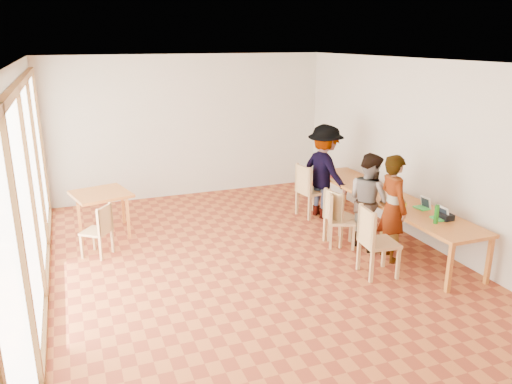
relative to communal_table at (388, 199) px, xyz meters
The scene contains 25 objects.
ground 2.61m from the communal_table, behind, with size 8.00×8.00×0.00m, color #AD562A.
wall_back 4.55m from the communal_table, 123.94° to the left, with size 6.00×0.10×3.00m, color beige.
wall_front 5.02m from the communal_table, 120.26° to the right, with size 6.00×0.10×3.00m, color beige.
wall_right 0.98m from the communal_table, 29.68° to the right, with size 0.10×8.00×3.00m, color beige.
window_wall 5.53m from the communal_table, behind, with size 0.10×8.00×3.00m, color white.
ceiling 3.42m from the communal_table, behind, with size 6.00×8.00×0.04m, color white.
communal_table is the anchor object (origin of this frame).
side_table 4.92m from the communal_table, 156.63° to the left, with size 0.90×0.90×0.75m.
chair_near 1.53m from the communal_table, 132.39° to the right, with size 0.53×0.53×0.55m.
chair_mid 0.92m from the communal_table, behind, with size 0.54×0.54×0.50m.
chair_far 0.99m from the communal_table, behind, with size 0.56×0.56×0.49m.
chair_empty 1.65m from the communal_table, 117.90° to the left, with size 0.55×0.55×0.55m.
chair_spare 4.71m from the communal_table, 168.31° to the left, with size 0.55×0.55×0.45m.
person_near 0.86m from the communal_table, 120.38° to the right, with size 0.61×0.40×1.66m, color gray.
person_mid 0.53m from the communal_table, 160.36° to the right, with size 0.77×0.60×1.57m, color gray.
person_far 1.47m from the communal_table, 108.70° to the left, with size 1.15×0.66×1.78m, color gray.
laptop_near 1.21m from the communal_table, 85.96° to the right, with size 0.19×0.22×0.19m.
laptop_mid 0.74m from the communal_table, 77.59° to the right, with size 0.21×0.23×0.19m.
laptop_far 0.64m from the communal_table, 85.66° to the left, with size 0.22×0.25×0.20m.
yellow_mug 0.59m from the communal_table, 101.33° to the right, with size 0.11×0.11×0.09m, color yellow.
green_bottle 1.34m from the communal_table, 94.90° to the right, with size 0.07×0.07×0.28m, color #166918.
clear_glass 1.64m from the communal_table, 97.63° to the left, with size 0.07×0.07×0.09m, color silver.
condiment_cup 0.36m from the communal_table, 155.98° to the left, with size 0.08×0.08×0.06m, color white.
pink_phone 1.50m from the communal_table, 101.34° to the left, with size 0.05×0.10×0.01m, color #D9325A.
black_pouch 1.23m from the communal_table, 83.67° to the right, with size 0.16×0.26×0.09m, color black.
Camera 1 is at (-2.43, -6.41, 3.30)m, focal length 35.00 mm.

